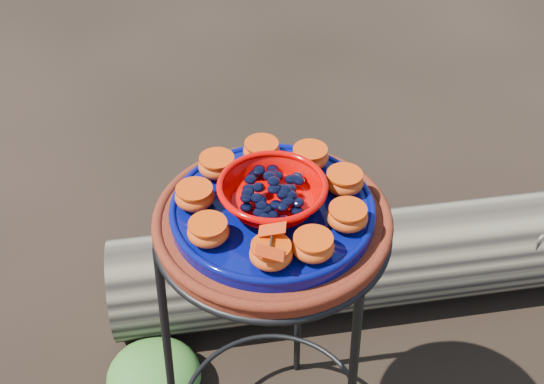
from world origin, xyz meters
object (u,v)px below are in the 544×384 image
(plant_stand, at_px, (272,354))
(red_bowl, at_px, (272,195))
(driftwood_log, at_px, (376,259))
(cobalt_plate, at_px, (272,211))
(terracotta_saucer, at_px, (272,223))

(plant_stand, distance_m, red_bowl, 0.43)
(driftwood_log, bearing_deg, plant_stand, -104.67)
(cobalt_plate, relative_size, red_bowl, 2.00)
(plant_stand, bearing_deg, driftwood_log, 75.33)
(terracotta_saucer, relative_size, driftwood_log, 0.27)
(plant_stand, relative_size, driftwood_log, 0.49)
(terracotta_saucer, distance_m, red_bowl, 0.06)
(plant_stand, xyz_separation_m, driftwood_log, (0.14, 0.53, -0.22))
(cobalt_plate, bearing_deg, driftwood_log, 75.33)
(red_bowl, height_order, driftwood_log, red_bowl)
(plant_stand, height_order, driftwood_log, plant_stand)
(cobalt_plate, bearing_deg, terracotta_saucer, 0.00)
(terracotta_saucer, relative_size, red_bowl, 2.33)
(red_bowl, xyz_separation_m, driftwood_log, (0.14, 0.53, -0.64))
(cobalt_plate, height_order, red_bowl, red_bowl)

